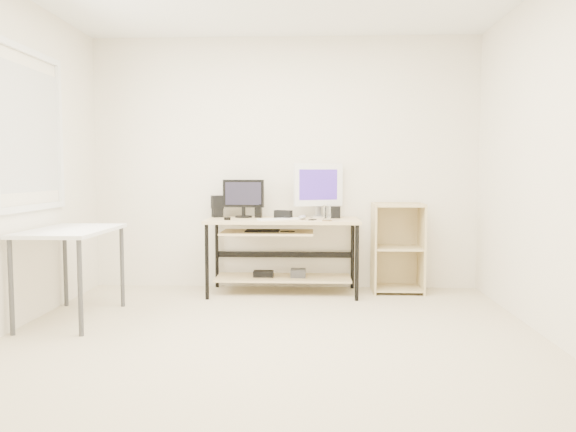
% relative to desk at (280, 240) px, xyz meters
% --- Properties ---
extents(room, '(4.01, 4.01, 2.62)m').
position_rel_desk_xyz_m(room, '(-0.11, -1.62, 0.78)').
color(room, beige).
rests_on(room, ground).
extents(desk, '(1.50, 0.65, 0.75)m').
position_rel_desk_xyz_m(desk, '(0.00, 0.00, 0.00)').
color(desk, beige).
rests_on(desk, ground).
extents(side_table, '(0.60, 1.00, 0.75)m').
position_rel_desk_xyz_m(side_table, '(-1.65, -1.06, 0.13)').
color(side_table, white).
rests_on(side_table, ground).
extents(shelf_unit, '(0.50, 0.40, 0.90)m').
position_rel_desk_xyz_m(shelf_unit, '(1.18, 0.16, -0.09)').
color(shelf_unit, '#D6C086').
rests_on(shelf_unit, ground).
extents(black_monitor, '(0.42, 0.18, 0.39)m').
position_rel_desk_xyz_m(black_monitor, '(-0.38, 0.14, 0.43)').
color(black_monitor, black).
rests_on(black_monitor, desk).
extents(white_imac, '(0.50, 0.23, 0.55)m').
position_rel_desk_xyz_m(white_imac, '(0.38, 0.19, 0.53)').
color(white_imac, silver).
rests_on(white_imac, desk).
extents(keyboard, '(0.43, 0.28, 0.01)m').
position_rel_desk_xyz_m(keyboard, '(-0.00, -0.12, 0.22)').
color(keyboard, white).
rests_on(keyboard, desk).
extents(mouse, '(0.10, 0.14, 0.04)m').
position_rel_desk_xyz_m(mouse, '(0.22, -0.05, 0.23)').
color(mouse, '#A9A9AE').
rests_on(mouse, desk).
extents(center_speaker, '(0.19, 0.13, 0.09)m').
position_rel_desk_xyz_m(center_speaker, '(0.03, -0.01, 0.25)').
color(center_speaker, black).
rests_on(center_speaker, desk).
extents(speaker_left, '(0.15, 0.15, 0.22)m').
position_rel_desk_xyz_m(speaker_left, '(-0.66, 0.18, 0.33)').
color(speaker_left, black).
rests_on(speaker_left, desk).
extents(speaker_right, '(0.10, 0.10, 0.12)m').
position_rel_desk_xyz_m(speaker_right, '(0.55, 0.11, 0.27)').
color(speaker_right, black).
rests_on(speaker_right, desk).
extents(audio_controller, '(0.08, 0.06, 0.14)m').
position_rel_desk_xyz_m(audio_controller, '(-0.23, 0.12, 0.28)').
color(audio_controller, black).
rests_on(audio_controller, desk).
extents(volume_puck, '(0.08, 0.08, 0.03)m').
position_rel_desk_xyz_m(volume_puck, '(-0.50, -0.17, 0.23)').
color(volume_puck, black).
rests_on(volume_puck, desk).
extents(smartphone, '(0.08, 0.11, 0.01)m').
position_rel_desk_xyz_m(smartphone, '(0.32, -0.12, 0.22)').
color(smartphone, black).
rests_on(smartphone, desk).
extents(coaster, '(0.12, 0.12, 0.01)m').
position_rel_desk_xyz_m(coaster, '(0.46, -0.22, 0.21)').
color(coaster, olive).
rests_on(coaster, desk).
extents(drinking_glass, '(0.09, 0.09, 0.15)m').
position_rel_desk_xyz_m(drinking_glass, '(0.46, -0.22, 0.29)').
color(drinking_glass, white).
rests_on(drinking_glass, coaster).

